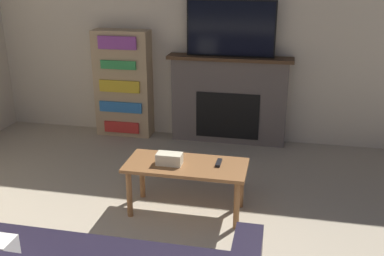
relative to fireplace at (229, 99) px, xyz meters
name	(u,v)px	position (x,y,z in m)	size (l,w,h in m)	color
wall_back	(220,30)	(-0.14, 0.14, 0.81)	(6.77, 0.06, 2.70)	beige
fireplace	(229,99)	(0.00, 0.00, 0.00)	(1.49, 0.28, 1.07)	#605651
tv	(231,29)	(0.00, -0.02, 0.86)	(1.04, 0.03, 0.65)	black
coffee_table	(186,171)	(-0.14, -1.80, -0.14)	(1.05, 0.48, 0.47)	brown
tissue_box	(169,159)	(-0.28, -1.84, -0.02)	(0.22, 0.12, 0.10)	beige
remote_control	(219,163)	(0.14, -1.74, -0.06)	(0.04, 0.15, 0.02)	black
bookshelf	(123,84)	(-1.35, -0.02, 0.13)	(0.71, 0.29, 1.34)	tan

